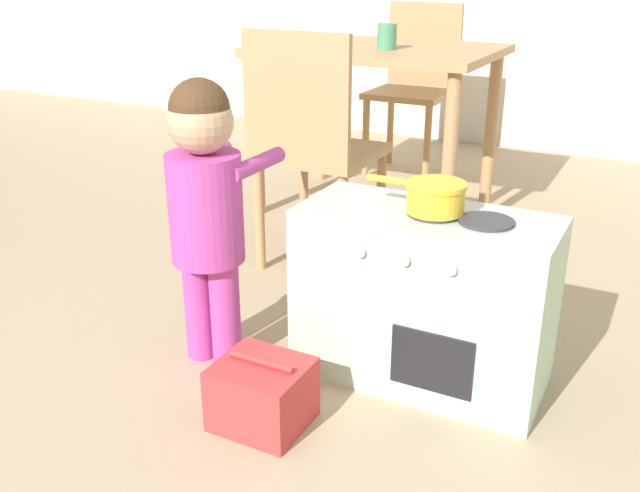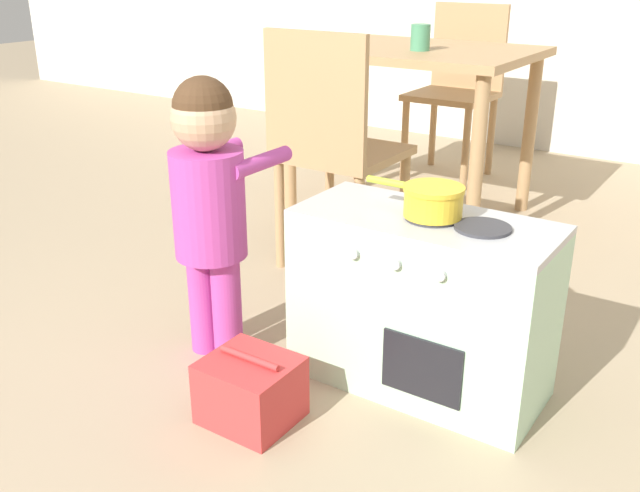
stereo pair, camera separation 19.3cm
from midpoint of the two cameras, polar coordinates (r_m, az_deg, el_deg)
play_kitchen at (r=1.91m, az=10.98°, el=-4.59°), size 0.67×0.31×0.49m
toy_pot at (r=1.80m, az=12.05°, el=3.65°), size 0.26×0.15×0.08m
child_figure at (r=1.94m, az=-6.07°, el=4.39°), size 0.22×0.34×0.81m
toy_basket at (r=1.81m, az=-2.50°, el=-11.53°), size 0.22×0.20×0.18m
dining_table at (r=3.19m, az=9.19°, el=13.44°), size 1.00×0.73×0.73m
dining_chair_near at (r=2.54m, az=3.26°, el=7.99°), size 0.40×0.40×0.87m
dining_chair_far at (r=3.85m, az=12.39°, el=12.40°), size 0.40×0.40×0.87m
cup_on_table at (r=3.05m, az=9.91°, el=16.11°), size 0.08×0.08×0.10m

